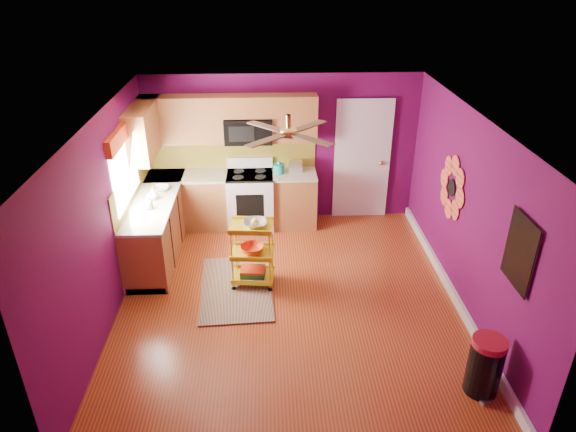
{
  "coord_description": "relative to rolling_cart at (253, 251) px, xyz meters",
  "views": [
    {
      "loc": [
        -0.26,
        -5.63,
        4.18
      ],
      "look_at": [
        0.0,
        0.4,
        1.07
      ],
      "focal_mm": 32.0,
      "sensor_mm": 36.0,
      "label": 1
    }
  ],
  "objects": [
    {
      "name": "ceiling_fan",
      "position": [
        0.48,
        -0.21,
        1.76
      ],
      "size": [
        1.01,
        1.01,
        0.26
      ],
      "color": "#BF8C3F",
      "rests_on": "ground"
    },
    {
      "name": "left_window",
      "position": [
        -1.74,
        0.64,
        1.2
      ],
      "size": [
        0.08,
        1.35,
        1.08
      ],
      "color": "white",
      "rests_on": "ground"
    },
    {
      "name": "panel_door",
      "position": [
        1.83,
        2.06,
        0.49
      ],
      "size": [
        0.95,
        0.11,
        2.15
      ],
      "color": "white",
      "rests_on": "ground"
    },
    {
      "name": "rolling_cart",
      "position": [
        0.0,
        0.0,
        0.0
      ],
      "size": [
        0.61,
        0.47,
        1.04
      ],
      "color": "yellow",
      "rests_on": "ground"
    },
    {
      "name": "lower_cabinets",
      "position": [
        -0.87,
        1.41,
        -0.1
      ],
      "size": [
        2.81,
        2.31,
        0.94
      ],
      "color": "brown",
      "rests_on": "ground"
    },
    {
      "name": "room_envelope",
      "position": [
        0.51,
        -0.41,
        1.1
      ],
      "size": [
        4.54,
        5.04,
        2.52
      ],
      "color": "#5B0A49",
      "rests_on": "ground"
    },
    {
      "name": "electric_range",
      "position": [
        -0.07,
        1.76,
        -0.05
      ],
      "size": [
        0.76,
        0.66,
        1.13
      ],
      "color": "white",
      "rests_on": "ground"
    },
    {
      "name": "toaster",
      "position": [
        0.69,
        1.85,
        0.5
      ],
      "size": [
        0.22,
        0.15,
        0.18
      ],
      "primitive_type": "cube",
      "color": "beige",
      "rests_on": "lower_cabinets"
    },
    {
      "name": "shag_rug",
      "position": [
        -0.25,
        -0.11,
        -0.52
      ],
      "size": [
        1.05,
        1.63,
        0.02
      ],
      "primitive_type": "cube",
      "rotation": [
        0.0,
        0.0,
        0.05
      ],
      "color": "black",
      "rests_on": "ground"
    },
    {
      "name": "trash_can",
      "position": [
        2.45,
        -2.09,
        -0.19
      ],
      "size": [
        0.47,
        0.47,
        0.68
      ],
      "color": "black",
      "rests_on": "ground"
    },
    {
      "name": "soap_bottle_b",
      "position": [
        -1.46,
        0.87,
        0.5
      ],
      "size": [
        0.15,
        0.15,
        0.19
      ],
      "primitive_type": "imported",
      "color": "white",
      "rests_on": "lower_cabinets"
    },
    {
      "name": "teal_kettle",
      "position": [
        0.41,
        1.79,
        0.49
      ],
      "size": [
        0.18,
        0.18,
        0.21
      ],
      "color": "#15A092",
      "rests_on": "lower_cabinets"
    },
    {
      "name": "upper_cabinetry",
      "position": [
        -0.76,
        1.76,
        1.27
      ],
      "size": [
        2.8,
        2.3,
        1.26
      ],
      "color": "brown",
      "rests_on": "ground"
    },
    {
      "name": "counter_cup",
      "position": [
        -1.48,
        0.55,
        0.46
      ],
      "size": [
        0.14,
        0.14,
        0.11
      ],
      "primitive_type": "imported",
      "color": "white",
      "rests_on": "lower_cabinets"
    },
    {
      "name": "right_wall_art",
      "position": [
        2.71,
        -0.75,
        0.91
      ],
      "size": [
        0.04,
        2.74,
        1.04
      ],
      "color": "black",
      "rests_on": "ground"
    },
    {
      "name": "soap_bottle_a",
      "position": [
        -1.47,
        0.57,
        0.51
      ],
      "size": [
        0.09,
        0.1,
        0.21
      ],
      "primitive_type": "imported",
      "color": "#EA3F72",
      "rests_on": "lower_cabinets"
    },
    {
      "name": "counter_dish",
      "position": [
        -1.41,
        1.19,
        0.44
      ],
      "size": [
        0.24,
        0.24,
        0.06
      ],
      "primitive_type": "imported",
      "color": "white",
      "rests_on": "lower_cabinets"
    },
    {
      "name": "ground",
      "position": [
        0.48,
        -0.41,
        -0.53
      ],
      "size": [
        5.0,
        5.0,
        0.0
      ],
      "primitive_type": "plane",
      "color": "maroon",
      "rests_on": "ground"
    }
  ]
}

